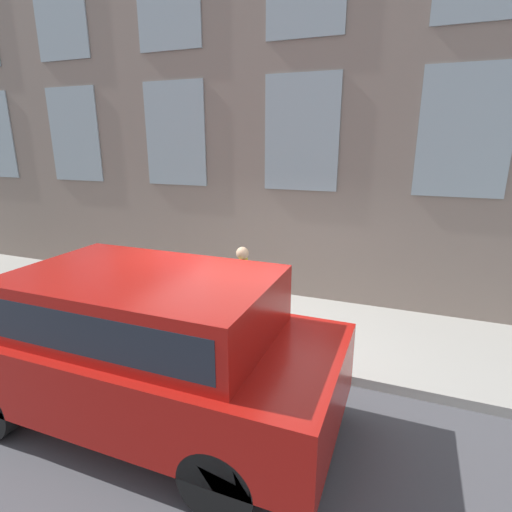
# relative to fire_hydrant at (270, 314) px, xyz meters

# --- Properties ---
(ground_plane) EXTENTS (80.00, 80.00, 0.00)m
(ground_plane) POSITION_rel_fire_hydrant_xyz_m (-0.63, 0.09, -0.53)
(ground_plane) COLOR #47474C
(sidewalk) EXTENTS (2.51, 60.00, 0.14)m
(sidewalk) POSITION_rel_fire_hydrant_xyz_m (0.62, 0.09, -0.46)
(sidewalk) COLOR #9E9B93
(sidewalk) RESTS_ON ground_plane
(fire_hydrant) EXTENTS (0.29, 0.41, 0.77)m
(fire_hydrant) POSITION_rel_fire_hydrant_xyz_m (0.00, 0.00, 0.00)
(fire_hydrant) COLOR gray
(fire_hydrant) RESTS_ON sidewalk
(person) EXTENTS (0.32, 0.21, 1.31)m
(person) POSITION_rel_fire_hydrant_xyz_m (0.43, 0.64, 0.39)
(person) COLOR navy
(person) RESTS_ON sidewalk
(parked_truck_red_near) EXTENTS (1.91, 4.42, 1.78)m
(parked_truck_red_near) POSITION_rel_fire_hydrant_xyz_m (-2.12, 0.75, 0.48)
(parked_truck_red_near) COLOR black
(parked_truck_red_near) RESTS_ON ground_plane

